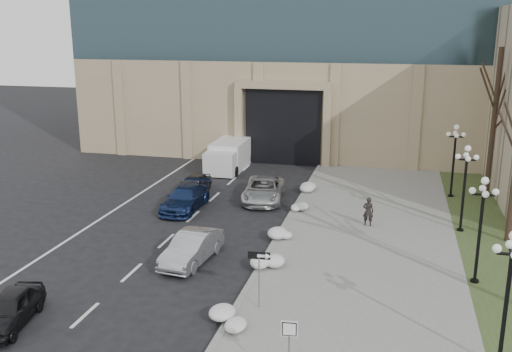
# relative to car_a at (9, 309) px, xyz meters

# --- Properties ---
(sidewalk) EXTENTS (9.00, 40.00, 0.12)m
(sidewalk) POSITION_rel_car_a_xyz_m (12.29, 9.30, -0.58)
(sidewalk) COLOR gray
(sidewalk) RESTS_ON ground
(curb) EXTENTS (0.30, 40.00, 0.14)m
(curb) POSITION_rel_car_a_xyz_m (7.79, 9.30, -0.57)
(curb) COLOR gray
(curb) RESTS_ON ground
(grass_strip) EXTENTS (4.00, 40.00, 0.10)m
(grass_strip) POSITION_rel_car_a_xyz_m (18.79, 9.30, -0.59)
(grass_strip) COLOR #374824
(grass_strip) RESTS_ON ground
(car_a) EXTENTS (2.19, 3.95, 1.27)m
(car_a) POSITION_rel_car_a_xyz_m (0.00, 0.00, 0.00)
(car_a) COLOR black
(car_a) RESTS_ON ground
(car_b) EXTENTS (1.94, 4.40, 1.41)m
(car_b) POSITION_rel_car_a_xyz_m (4.52, 7.10, 0.07)
(car_b) COLOR #989A9F
(car_b) RESTS_ON ground
(car_c) EXTENTS (1.95, 4.77, 1.38)m
(car_c) POSITION_rel_car_a_xyz_m (1.39, 14.46, 0.06)
(car_c) COLOR navy
(car_c) RESTS_ON ground
(car_d) EXTENTS (2.96, 5.38, 1.43)m
(car_d) POSITION_rel_car_a_xyz_m (5.54, 17.35, 0.08)
(car_d) COLOR #B9B9B9
(car_d) RESTS_ON ground
(car_e) EXTENTS (1.59, 3.70, 1.24)m
(car_e) POSITION_rel_car_a_xyz_m (0.69, 17.87, -0.01)
(car_e) COLOR #313136
(car_e) RESTS_ON ground
(pedestrian) EXTENTS (0.60, 0.40, 1.61)m
(pedestrian) POSITION_rel_car_a_xyz_m (12.23, 13.86, 0.29)
(pedestrian) COLOR black
(pedestrian) RESTS_ON sidewalk
(box_truck) EXTENTS (2.46, 6.72, 2.12)m
(box_truck) POSITION_rel_car_a_xyz_m (1.08, 25.02, 0.39)
(box_truck) COLOR silver
(box_truck) RESTS_ON ground
(one_way_sign) EXTENTS (0.91, 0.25, 2.43)m
(one_way_sign) POSITION_rel_car_a_xyz_m (8.81, 3.32, 1.37)
(one_way_sign) COLOR slate
(one_way_sign) RESTS_ON ground
(keep_sign) EXTENTS (0.50, 0.10, 2.34)m
(keep_sign) POSITION_rel_car_a_xyz_m (10.73, -1.38, 1.08)
(keep_sign) COLOR slate
(keep_sign) RESTS_ON ground
(snow_clump_c) EXTENTS (1.10, 1.60, 0.36)m
(snow_clump_c) POSITION_rel_car_a_xyz_m (7.89, 1.95, -0.34)
(snow_clump_c) COLOR silver
(snow_clump_c) RESTS_ON sidewalk
(snow_clump_d) EXTENTS (1.10, 1.60, 0.36)m
(snow_clump_d) POSITION_rel_car_a_xyz_m (8.17, 7.09, -0.34)
(snow_clump_d) COLOR silver
(snow_clump_d) RESTS_ON sidewalk
(snow_clump_e) EXTENTS (1.10, 1.60, 0.36)m
(snow_clump_e) POSITION_rel_car_a_xyz_m (8.03, 11.03, -0.34)
(snow_clump_e) COLOR silver
(snow_clump_e) RESTS_ON sidewalk
(snow_clump_f) EXTENTS (1.10, 1.60, 0.36)m
(snow_clump_f) POSITION_rel_car_a_xyz_m (8.18, 15.79, -0.34)
(snow_clump_f) COLOR silver
(snow_clump_f) RESTS_ON sidewalk
(snow_clump_g) EXTENTS (1.10, 1.60, 0.36)m
(snow_clump_g) POSITION_rel_car_a_xyz_m (8.17, 19.71, -0.34)
(snow_clump_g) COLOR silver
(snow_clump_g) RESTS_ON sidewalk
(lamppost_a) EXTENTS (1.18, 1.18, 4.76)m
(lamppost_a) POSITION_rel_car_a_xyz_m (17.09, 1.30, 2.44)
(lamppost_a) COLOR black
(lamppost_a) RESTS_ON ground
(lamppost_b) EXTENTS (1.18, 1.18, 4.76)m
(lamppost_b) POSITION_rel_car_a_xyz_m (17.09, 7.80, 2.44)
(lamppost_b) COLOR black
(lamppost_b) RESTS_ON ground
(lamppost_c) EXTENTS (1.18, 1.18, 4.76)m
(lamppost_c) POSITION_rel_car_a_xyz_m (17.09, 14.30, 2.44)
(lamppost_c) COLOR black
(lamppost_c) RESTS_ON ground
(lamppost_d) EXTENTS (1.18, 1.18, 4.76)m
(lamppost_d) POSITION_rel_car_a_xyz_m (17.09, 20.80, 2.44)
(lamppost_d) COLOR black
(lamppost_d) RESTS_ON ground
(tree_far) EXTENTS (3.20, 3.20, 9.50)m
(tree_far) POSITION_rel_car_a_xyz_m (19.29, 21.30, 5.52)
(tree_far) COLOR black
(tree_far) RESTS_ON ground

